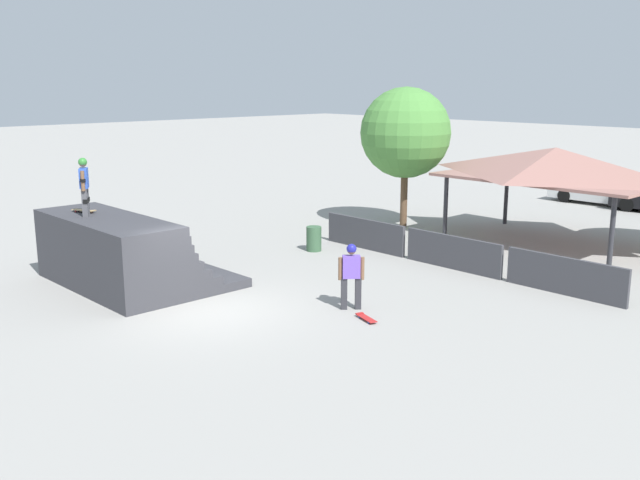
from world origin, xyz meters
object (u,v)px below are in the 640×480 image
bystander_walking (351,271)px  skateboard_on_ground (366,318)px  skater_on_deck (84,183)px  tree_beside_pavilion (406,133)px  parked_car_white (599,191)px  trash_bin (314,239)px  skateboard_on_deck (84,210)px

bystander_walking → skateboard_on_ground: (0.86, -0.36, -0.95)m
skater_on_deck → bystander_walking: bearing=61.7°
skater_on_deck → tree_beside_pavilion: bearing=118.7°
tree_beside_pavilion → parked_car_white: size_ratio=1.22×
trash_bin → tree_beside_pavilion: bearing=96.7°
skater_on_deck → skateboard_on_ground: 8.82m
bystander_walking → skateboard_on_ground: bearing=107.7°
skateboard_on_deck → bystander_walking: 8.16m
skateboard_on_deck → parked_car_white: (4.00, 23.81, -1.48)m
skater_on_deck → trash_bin: bearing=111.8°
bystander_walking → tree_beside_pavilion: 11.29m
bystander_walking → trash_bin: bystander_walking is taller
skater_on_deck → tree_beside_pavilion: size_ratio=0.30×
skateboard_on_ground → trash_bin: trash_bin is taller
skateboard_on_deck → parked_car_white: skateboard_on_deck is taller
tree_beside_pavilion → parked_car_white: (2.82, 10.99, -3.14)m
bystander_walking → skateboard_on_ground: 1.33m
skater_on_deck → skateboard_on_ground: (7.56, 3.50, -2.90)m
trash_bin → skater_on_deck: bearing=-99.9°
skater_on_deck → trash_bin: skater_on_deck is taller
tree_beside_pavilion → skateboard_on_deck: bearing=-95.2°
skateboard_on_ground → tree_beside_pavilion: 12.30m
skater_on_deck → skateboard_on_ground: size_ratio=2.08×
skater_on_deck → trash_bin: 8.04m
skater_on_deck → trash_bin: (1.31, 7.51, -2.53)m
skateboard_on_deck → bystander_walking: size_ratio=0.47×
skater_on_deck → parked_car_white: 24.36m
skater_on_deck → skateboard_on_deck: (-0.51, 0.18, -0.88)m
bystander_walking → skateboard_on_ground: size_ratio=2.19×
skater_on_deck → parked_car_white: skater_on_deck is taller
tree_beside_pavilion → trash_bin: tree_beside_pavilion is taller
skater_on_deck → bystander_walking: skater_on_deck is taller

